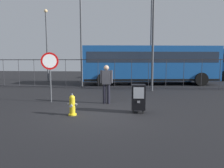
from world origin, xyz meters
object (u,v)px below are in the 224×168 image
(bus_near, at_px, (150,63))
(street_light_far_right, at_px, (154,10))
(newspaper_box_primary, at_px, (138,97))
(pedestrian, at_px, (106,82))
(bus_far, at_px, (183,63))
(stop_sign, at_px, (50,67))
(street_light_near_right, at_px, (151,24))
(street_light_far_left, at_px, (47,40))
(fire_hydrant, at_px, (72,105))
(street_light_near_left, at_px, (81,30))

(bus_near, xyz_separation_m, street_light_far_right, (-0.17, -3.77, 3.18))
(newspaper_box_primary, relative_size, bus_near, 0.10)
(bus_near, bearing_deg, pedestrian, -115.06)
(pedestrian, relative_size, bus_far, 0.16)
(bus_near, bearing_deg, stop_sign, -130.15)
(stop_sign, relative_size, street_light_near_right, 0.26)
(bus_near, bearing_deg, newspaper_box_primary, -104.49)
(street_light_near_right, height_order, street_light_far_left, street_light_near_right)
(fire_hydrant, bearing_deg, stop_sign, 127.56)
(street_light_near_right, relative_size, street_light_far_right, 1.01)
(stop_sign, xyz_separation_m, street_light_far_right, (4.90, 4.01, 3.29))
(bus_far, xyz_separation_m, street_light_far_right, (-4.01, -8.66, 3.18))
(fire_hydrant, xyz_separation_m, street_light_near_right, (3.64, 10.77, 4.56))
(pedestrian, height_order, street_light_far_right, street_light_far_right)
(bus_far, distance_m, street_light_far_right, 10.06)
(street_light_far_left, bearing_deg, newspaper_box_primary, -53.84)
(bus_far, bearing_deg, pedestrian, -109.05)
(street_light_near_left, relative_size, street_light_far_left, 1.08)
(newspaper_box_primary, height_order, pedestrian, pedestrian)
(stop_sign, height_order, bus_near, bus_near)
(street_light_near_left, bearing_deg, pedestrian, -66.76)
(fire_hydrant, xyz_separation_m, bus_far, (7.31, 14.75, 1.36))
(bus_far, bearing_deg, street_light_near_right, -125.15)
(fire_hydrant, height_order, street_light_near_right, street_light_near_right)
(street_light_near_left, height_order, street_light_far_left, street_light_near_left)
(stop_sign, height_order, street_light_far_left, street_light_far_left)
(street_light_far_left, height_order, street_light_far_right, street_light_far_right)
(pedestrian, distance_m, street_light_far_right, 6.13)
(fire_hydrant, xyz_separation_m, newspaper_box_primary, (2.26, 0.56, 0.22))
(street_light_near_left, relative_size, street_light_near_right, 0.81)
(pedestrian, bearing_deg, bus_near, 72.00)
(bus_far, bearing_deg, street_light_far_right, -107.24)
(newspaper_box_primary, relative_size, street_light_near_left, 0.15)
(pedestrian, xyz_separation_m, bus_near, (2.54, 7.82, 0.76))
(bus_far, height_order, street_light_near_right, street_light_near_right)
(street_light_near_left, distance_m, street_light_far_left, 5.28)
(pedestrian, bearing_deg, street_light_near_right, 72.77)
(street_light_near_left, bearing_deg, newspaper_box_primary, -62.41)
(stop_sign, bearing_deg, fire_hydrant, -52.44)
(street_light_near_right, bearing_deg, bus_near, -100.42)
(newspaper_box_primary, xyz_separation_m, street_light_far_right, (1.05, 5.53, 4.32))
(street_light_far_left, bearing_deg, street_light_far_right, -30.55)
(newspaper_box_primary, distance_m, bus_far, 15.11)
(stop_sign, bearing_deg, street_light_near_left, 90.23)
(pedestrian, distance_m, bus_near, 8.26)
(pedestrian, bearing_deg, street_light_near_left, 113.24)
(stop_sign, xyz_separation_m, bus_near, (5.07, 7.78, 0.11))
(bus_near, bearing_deg, street_light_far_left, 163.51)
(pedestrian, distance_m, street_light_far_left, 11.77)
(stop_sign, xyz_separation_m, street_light_far_left, (-4.05, 9.29, 2.19))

